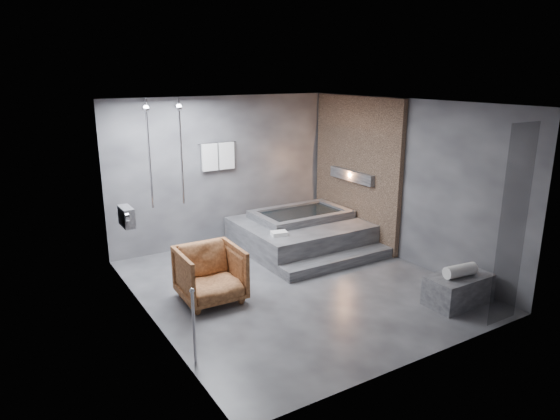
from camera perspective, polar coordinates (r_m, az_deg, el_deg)
room at (r=7.77m, az=3.33°, el=4.43°), size 5.00×5.04×2.82m
tub_deck at (r=9.47m, az=2.30°, el=-2.76°), size 2.20×2.00×0.50m
tub_step at (r=8.63m, az=6.65°, el=-5.87°), size 2.20×0.36×0.18m
concrete_bench at (r=7.68m, az=19.69°, el=-8.53°), size 0.95×0.52×0.43m
driftwood_chair at (r=7.32m, az=-7.97°, el=-7.28°), size 0.89×0.91×0.81m
rolled_towel at (r=7.53m, az=19.90°, el=-6.53°), size 0.52×0.24×0.18m
deck_towel at (r=8.58m, az=-0.09°, el=-2.70°), size 0.31×0.25×0.07m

